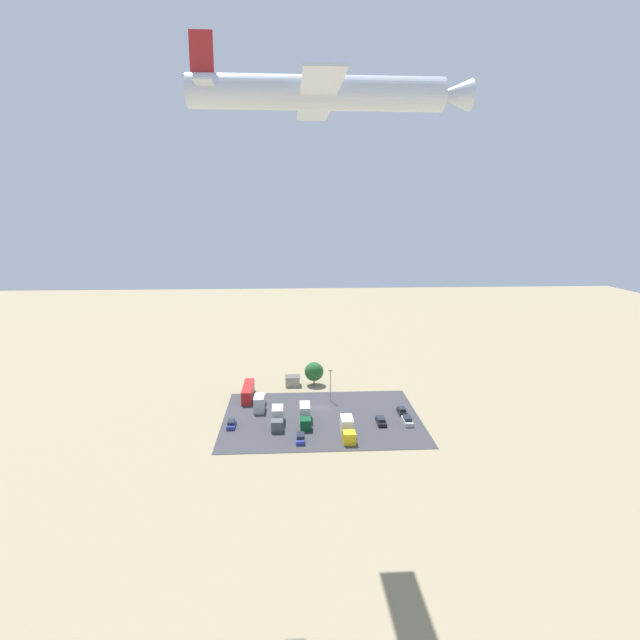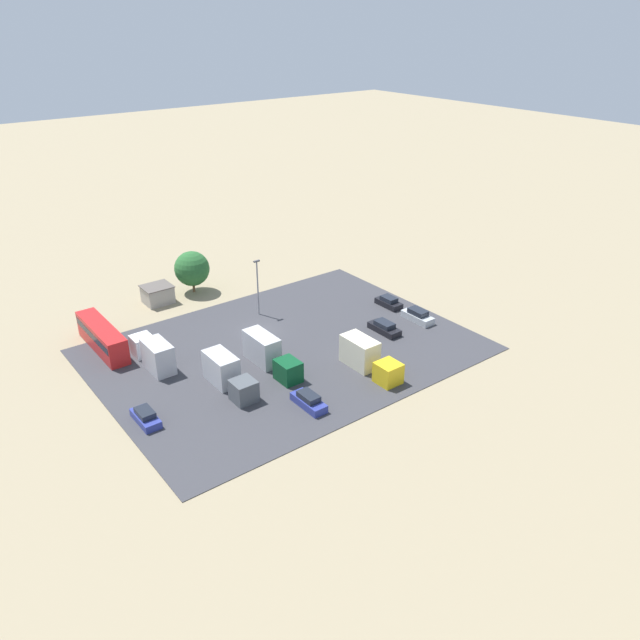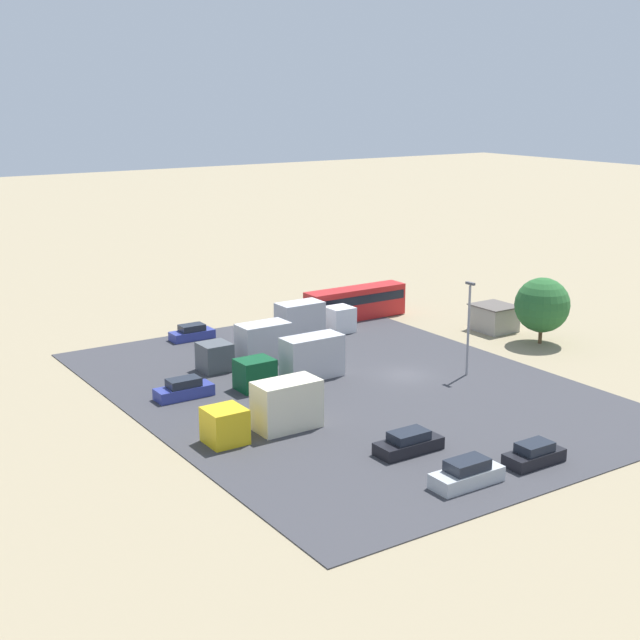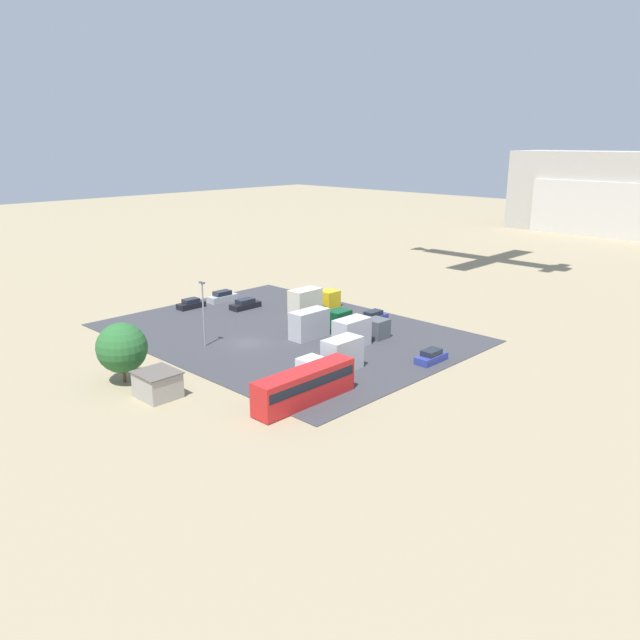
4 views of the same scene
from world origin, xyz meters
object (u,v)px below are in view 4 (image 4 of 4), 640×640
object	(u,v)px
parked_truck_2	(318,323)
parked_car_4	(431,357)
bus	(305,385)
parked_car_0	(191,304)
parked_truck_3	(334,358)
parked_truck_1	(359,331)
parked_car_1	(373,317)
parked_truck_0	(312,300)
shed_building	(158,384)
parked_car_2	(222,297)
parked_car_3	(245,304)

from	to	relation	value
parked_truck_2	parked_car_4	bearing A→B (deg)	5.94
bus	parked_car_0	size ratio (longest dim) A/B	2.78
parked_car_4	parked_truck_3	size ratio (longest dim) A/B	0.52
parked_truck_1	parked_truck_3	distance (m)	10.38
parked_truck_1	parked_car_1	bearing A→B (deg)	119.40
parked_car_1	parked_truck_0	distance (m)	10.15
bus	parked_truck_2	bearing A→B (deg)	131.12
shed_building	parked_car_1	world-z (taller)	shed_building
parked_truck_2	parked_truck_1	bearing A→B (deg)	8.63
parked_car_2	parked_car_4	xyz separation A→B (m)	(38.77, -0.37, -0.07)
parked_truck_1	parked_car_4	bearing A→B (deg)	4.29
parked_car_2	parked_truck_0	size ratio (longest dim) A/B	0.55
parked_truck_1	parked_truck_3	size ratio (longest dim) A/B	1.03
parked_truck_0	parked_truck_1	bearing A→B (deg)	-24.35
parked_car_1	parked_truck_1	size ratio (longest dim) A/B	0.55
parked_car_4	parked_truck_3	bearing A→B (deg)	-118.59
parked_car_1	parked_car_3	xyz separation A→B (m)	(-18.03, -7.72, -0.04)
bus	parked_car_2	world-z (taller)	bus
parked_car_0	parked_car_1	size ratio (longest dim) A/B	0.90
parked_car_1	parked_car_2	world-z (taller)	parked_car_2
bus	shed_building	bearing A→B (deg)	-141.72
parked_truck_1	parked_truck_2	distance (m)	6.18
parked_car_3	parked_truck_0	xyz separation A→B (m)	(8.11, 5.82, 0.99)
parked_car_0	parked_car_4	size ratio (longest dim) A/B	0.98
shed_building	parked_truck_1	bearing A→B (deg)	82.54
parked_car_1	parked_truck_0	world-z (taller)	parked_truck_0
parked_car_4	parked_car_2	bearing A→B (deg)	179.46
parked_car_3	parked_truck_2	size ratio (longest dim) A/B	0.49
parked_truck_1	parked_truck_2	size ratio (longest dim) A/B	0.88
parked_truck_2	parked_truck_3	xyz separation A→B (m)	(10.66, -8.40, 0.01)
parked_car_3	parked_truck_3	distance (m)	29.26
parked_car_4	parked_truck_0	distance (m)	25.52
shed_building	parked_truck_1	size ratio (longest dim) A/B	0.49
parked_car_1	parked_truck_1	distance (m)	9.90
parked_truck_0	parked_truck_1	size ratio (longest dim) A/B	1.03
bus	parked_car_3	world-z (taller)	bus
shed_building	parked_car_2	world-z (taller)	shed_building
shed_building	parked_car_3	size ratio (longest dim) A/B	0.87
parked_car_0	parked_car_2	world-z (taller)	parked_car_2
parked_car_2	parked_truck_0	distance (m)	15.07
parked_car_2	parked_car_3	world-z (taller)	parked_car_2
bus	parked_truck_0	bearing A→B (deg)	133.77
parked_car_1	parked_truck_0	bearing A→B (deg)	10.86
parked_car_1	parked_car_2	distance (m)	25.04
shed_building	parked_truck_0	world-z (taller)	parked_truck_0
bus	parked_car_1	world-z (taller)	bus
parked_truck_1	parked_truck_2	bearing A→B (deg)	-171.37
parked_car_2	parked_truck_3	size ratio (longest dim) A/B	0.58
shed_building	parked_car_1	xyz separation A→B (m)	(-1.45, 34.43, -0.58)
parked_truck_0	parked_car_4	bearing A→B (deg)	-13.44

